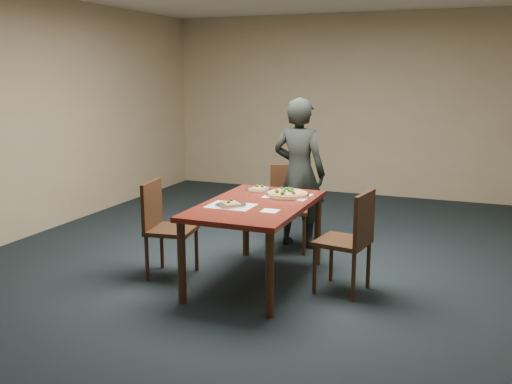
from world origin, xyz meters
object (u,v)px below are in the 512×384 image
at_px(pizza_pan, 287,194).
at_px(chair_left, 164,223).
at_px(slice_plate_far, 258,189).
at_px(chair_right, 351,236).
at_px(diner, 299,173).
at_px(slice_plate_near, 231,204).
at_px(chair_far, 289,202).
at_px(dining_table, 256,213).

bearing_deg(pizza_pan, chair_left, -152.72).
bearing_deg(slice_plate_far, chair_left, -135.08).
xyz_separation_m(chair_right, diner, (-0.85, 1.17, 0.31)).
relative_size(chair_left, pizza_pan, 2.17).
relative_size(chair_right, slice_plate_near, 3.25).
xyz_separation_m(chair_far, chair_left, (-0.81, -1.27, 0.00)).
distance_m(chair_far, pizza_pan, 0.81).
distance_m(dining_table, chair_far, 1.12).
bearing_deg(chair_far, diner, 43.38).
bearing_deg(chair_left, slice_plate_near, -101.55).
height_order(chair_far, slice_plate_far, chair_far).
distance_m(dining_table, pizza_pan, 0.43).
relative_size(diner, pizza_pan, 3.93).
bearing_deg(chair_left, chair_right, -91.49).
bearing_deg(pizza_pan, slice_plate_far, 157.22).
xyz_separation_m(chair_left, pizza_pan, (1.04, 0.54, 0.26)).
relative_size(chair_left, diner, 0.55).
distance_m(chair_left, pizza_pan, 1.20).
bearing_deg(slice_plate_far, slice_plate_near, -88.19).
distance_m(dining_table, chair_right, 0.88).
bearing_deg(slice_plate_near, diner, 82.93).
bearing_deg(pizza_pan, diner, 100.23).
distance_m(dining_table, diner, 1.25).
xyz_separation_m(dining_table, slice_plate_far, (-0.19, 0.53, 0.10)).
bearing_deg(slice_plate_near, pizza_pan, 59.95).
distance_m(diner, pizza_pan, 0.87).
xyz_separation_m(pizza_pan, slice_plate_near, (-0.33, -0.57, -0.01)).
distance_m(dining_table, slice_plate_near, 0.27).
height_order(chair_right, diner, diner).
xyz_separation_m(dining_table, diner, (0.02, 1.24, 0.16)).
height_order(chair_left, pizza_pan, chair_left).
relative_size(dining_table, chair_right, 1.65).
bearing_deg(diner, pizza_pan, 106.40).
height_order(dining_table, pizza_pan, pizza_pan).
relative_size(chair_far, slice_plate_near, 3.25).
relative_size(dining_table, chair_left, 1.65).
height_order(pizza_pan, slice_plate_near, pizza_pan).
distance_m(chair_left, slice_plate_far, 1.00).
bearing_deg(chair_far, slice_plate_far, -117.53).
bearing_deg(dining_table, slice_plate_near, -130.18).
bearing_deg(slice_plate_near, chair_right, 14.01).
bearing_deg(pizza_pan, slice_plate_near, -120.05).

